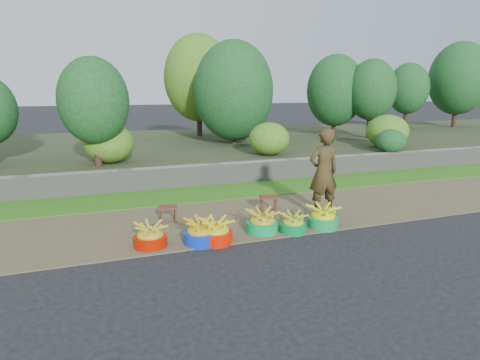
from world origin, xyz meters
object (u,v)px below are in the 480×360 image
object	(u,v)px
basin_b	(201,233)
basin_e	(293,224)
basin_d	(262,223)
stool_left	(168,210)
basin_f	(323,218)
vendor_woman	(323,172)
stool_right	(269,199)
basin_a	(150,237)
basin_c	(216,232)

from	to	relation	value
basin_b	basin_e	xyz separation A→B (m)	(1.64, -0.03, -0.03)
basin_d	stool_left	bearing A→B (deg)	142.97
basin_f	vendor_woman	bearing A→B (deg)	60.71
stool_right	basin_a	bearing A→B (deg)	-156.59
basin_c	stool_left	bearing A→B (deg)	113.83
basin_b	basin_c	size ratio (longest dim) A/B	1.01
basin_e	basin_f	world-z (taller)	basin_f
basin_b	stool_left	world-z (taller)	basin_b
basin_b	basin_f	size ratio (longest dim) A/B	0.99
basin_c	basin_d	xyz separation A→B (m)	(0.89, 0.18, 0.00)
basin_c	stool_right	world-z (taller)	basin_c
basin_c	vendor_woman	distance (m)	2.57
stool_left	basin_a	bearing A→B (deg)	-112.96
basin_c	basin_e	xyz separation A→B (m)	(1.40, 0.01, -0.03)
basin_b	basin_f	bearing A→B (deg)	0.37
basin_d	basin_e	bearing A→B (deg)	-17.77
basin_a	basin_c	xyz separation A→B (m)	(1.03, -0.16, 0.01)
basin_b	basin_c	world-z (taller)	basin_b
basin_a	stool_left	bearing A→B (deg)	67.04
basin_b	stool_left	bearing A→B (deg)	104.52
basin_b	vendor_woman	xyz separation A→B (m)	(2.62, 0.65, 0.69)
stool_left	vendor_woman	distance (m)	3.06
basin_a	stool_right	world-z (taller)	basin_a
basin_e	stool_right	bearing A→B (deg)	86.59
vendor_woman	basin_b	bearing A→B (deg)	14.51
basin_c	basin_e	size ratio (longest dim) A/B	1.16
basin_f	stool_right	distance (m)	1.31
basin_a	basin_e	size ratio (longest dim) A/B	1.12
basin_a	stool_left	world-z (taller)	basin_a
basin_c	vendor_woman	size ratio (longest dim) A/B	0.32
basin_b	vendor_woman	world-z (taller)	vendor_woman
basin_a	basin_d	bearing A→B (deg)	0.47
basin_d	basin_e	distance (m)	0.54
basin_e	stool_left	xyz separation A→B (m)	(-1.96, 1.26, 0.10)
basin_a	vendor_woman	distance (m)	3.52
basin_a	vendor_woman	world-z (taller)	vendor_woman
basin_a	basin_c	world-z (taller)	basin_c
basin_a	basin_d	xyz separation A→B (m)	(1.92, 0.02, 0.01)
basin_c	basin_d	size ratio (longest dim) A/B	0.99
basin_b	stool_right	distance (m)	2.10
basin_a	basin_f	size ratio (longest dim) A/B	0.95
basin_f	basin_c	bearing A→B (deg)	-178.38
basin_e	vendor_woman	bearing A→B (deg)	34.77
stool_left	stool_right	world-z (taller)	stool_right
basin_d	basin_f	size ratio (longest dim) A/B	1.00
basin_e	vendor_woman	xyz separation A→B (m)	(0.98, 0.68, 0.72)
basin_a	basin_b	bearing A→B (deg)	-8.48
stool_left	vendor_woman	bearing A→B (deg)	-11.09
basin_a	basin_f	distance (m)	3.06
basin_b	vendor_woman	bearing A→B (deg)	13.88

